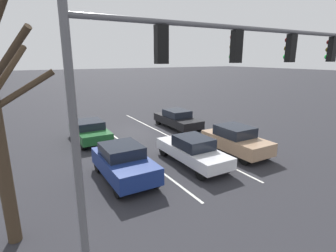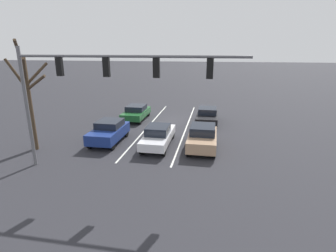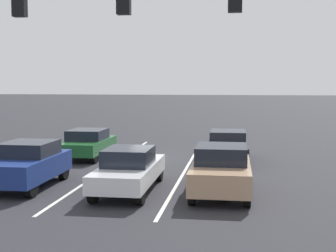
{
  "view_description": "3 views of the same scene",
  "coord_description": "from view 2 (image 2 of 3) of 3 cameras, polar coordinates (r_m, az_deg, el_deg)",
  "views": [
    {
      "loc": [
        7.39,
        17.61,
        5.43
      ],
      "look_at": [
        0.89,
        6.44,
        2.07
      ],
      "focal_mm": 28.0,
      "sensor_mm": 36.0,
      "label": 1
    },
    {
      "loc": [
        -4.01,
        24.27,
        6.67
      ],
      "look_at": [
        -0.84,
        6.65,
        1.37
      ],
      "focal_mm": 28.0,
      "sensor_mm": 36.0,
      "label": 2
    },
    {
      "loc": [
        -3.77,
        22.44,
        3.69
      ],
      "look_at": [
        -1.33,
        5.61,
        2.11
      ],
      "focal_mm": 50.0,
      "sensor_mm": 36.0,
      "label": 3
    }
  ],
  "objects": [
    {
      "name": "ground_plane",
      "position": [
        25.49,
        0.8,
        1.33
      ],
      "size": [
        240.0,
        240.0,
        0.0
      ],
      "primitive_type": "plane",
      "color": "#28282D"
    },
    {
      "name": "lane_stripe_left_divider",
      "position": [
        23.12,
        4.03,
        -0.3
      ],
      "size": [
        0.12,
        16.52,
        0.01
      ],
      "primitive_type": "cube",
      "color": "silver",
      "rests_on": "ground_plane"
    },
    {
      "name": "lane_stripe_center_divider",
      "position": [
        23.7,
        -4.15,
        0.12
      ],
      "size": [
        0.12,
        16.52,
        0.01
      ],
      "primitive_type": "cube",
      "color": "silver",
      "rests_on": "ground_plane"
    },
    {
      "name": "car_white_midlane_front",
      "position": [
        18.57,
        -2.14,
        -2.07
      ],
      "size": [
        1.73,
        4.73,
        1.49
      ],
      "color": "silver",
      "rests_on": "ground_plane"
    },
    {
      "name": "car_tan_leftlane_front",
      "position": [
        18.22,
        7.51,
        -2.4
      ],
      "size": [
        1.9,
        4.16,
        1.61
      ],
      "color": "tan",
      "rests_on": "ground_plane"
    },
    {
      "name": "car_navy_rightlane_front",
      "position": [
        19.78,
        -12.73,
        -1.11
      ],
      "size": [
        1.92,
        4.05,
        1.59
      ],
      "color": "navy",
      "rests_on": "ground_plane"
    },
    {
      "name": "car_black_leftlane_second",
      "position": [
        24.53,
        8.57,
        2.32
      ],
      "size": [
        1.85,
        4.62,
        1.45
      ],
      "color": "black",
      "rests_on": "ground_plane"
    },
    {
      "name": "car_darkgreen_rightlane_second",
      "position": [
        25.7,
        -6.95,
        3.01
      ],
      "size": [
        1.91,
        4.2,
        1.39
      ],
      "color": "#1E5928",
      "rests_on": "ground_plane"
    },
    {
      "name": "traffic_signal_gantry",
      "position": [
        14.26,
        -15.69,
        9.86
      ],
      "size": [
        12.07,
        0.37,
        6.82
      ],
      "color": "slate",
      "rests_on": "ground_plane"
    },
    {
      "name": "bare_tree_near",
      "position": [
        19.34,
        -28.1,
        5.62
      ],
      "size": [
        2.71,
        2.66,
        7.22
      ],
      "color": "#423323",
      "rests_on": "ground_plane"
    }
  ]
}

